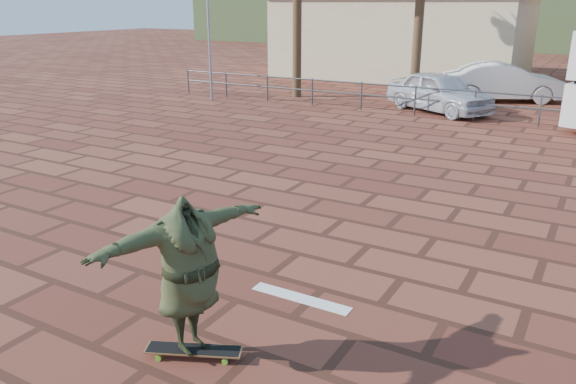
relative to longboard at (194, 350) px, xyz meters
The scene contains 10 objects.
ground 2.93m from the longboard, 95.79° to the left, with size 120.00×120.00×0.00m, color brown.
paint_stripe 1.76m from the longboard, 76.73° to the left, with size 1.40×0.22×0.01m, color white.
guardrail 14.93m from the longboard, 91.14° to the left, with size 24.06×0.06×1.00m.
building_west 25.79m from the longboard, 104.18° to the left, with size 12.60×7.60×4.50m.
hill_front 53.00m from the longboard, 90.32° to the left, with size 70.00×18.00×6.00m, color #384C28.
hill_back 63.11m from the longboard, 110.73° to the left, with size 35.00×14.00×8.00m, color #384C28.
longboard is the anchor object (origin of this frame).
skateboarder 0.90m from the longboard, 90.00° to the right, with size 2.17×0.59×1.76m, color #363E21.
car_silver 16.02m from the longboard, 96.25° to the left, with size 1.66×4.13×1.41m, color silver.
car_white 19.43m from the longboard, 90.57° to the left, with size 1.58×4.53×1.49m, color silver.
Camera 1 is at (3.81, -6.96, 3.69)m, focal length 35.00 mm.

